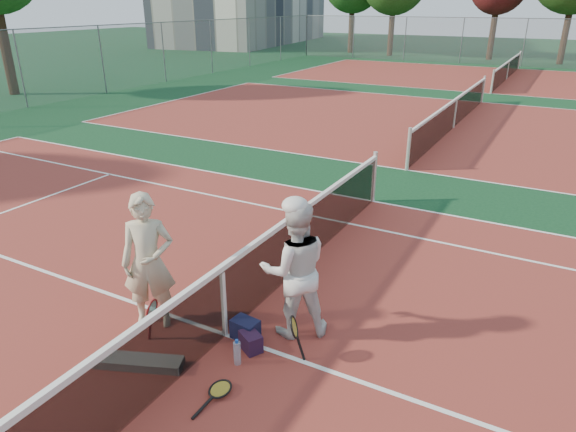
{
  "coord_description": "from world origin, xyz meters",
  "views": [
    {
      "loc": [
        3.36,
        -4.46,
        3.98
      ],
      "look_at": [
        0.0,
        1.69,
        1.05
      ],
      "focal_mm": 32.0,
      "sensor_mm": 36.0,
      "label": 1
    }
  ],
  "objects_px": {
    "net_main": "(224,301)",
    "water_bottle": "(237,353)",
    "player_b": "(295,270)",
    "racket_red": "(153,321)",
    "player_a": "(148,262)",
    "racket_spare": "(220,390)",
    "racket_black_held": "(294,339)",
    "sports_bag_purple": "(251,342)",
    "sports_bag_navy": "(245,329)"
  },
  "relations": [
    {
      "from": "racket_spare",
      "to": "sports_bag_purple",
      "type": "xyz_separation_m",
      "value": [
        -0.12,
        0.81,
        0.08
      ]
    },
    {
      "from": "player_a",
      "to": "water_bottle",
      "type": "height_order",
      "value": "player_a"
    },
    {
      "from": "player_b",
      "to": "racket_black_held",
      "type": "relative_size",
      "value": 3.08
    },
    {
      "from": "player_a",
      "to": "water_bottle",
      "type": "bearing_deg",
      "value": -40.41
    },
    {
      "from": "racket_red",
      "to": "sports_bag_navy",
      "type": "distance_m",
      "value": 1.15
    },
    {
      "from": "player_a",
      "to": "player_b",
      "type": "height_order",
      "value": "player_a"
    },
    {
      "from": "player_a",
      "to": "sports_bag_purple",
      "type": "height_order",
      "value": "player_a"
    },
    {
      "from": "player_b",
      "to": "water_bottle",
      "type": "height_order",
      "value": "player_b"
    },
    {
      "from": "sports_bag_navy",
      "to": "water_bottle",
      "type": "relative_size",
      "value": 1.13
    },
    {
      "from": "net_main",
      "to": "player_b",
      "type": "xyz_separation_m",
      "value": [
        0.74,
        0.52,
        0.39
      ]
    },
    {
      "from": "racket_spare",
      "to": "sports_bag_purple",
      "type": "relative_size",
      "value": 2.07
    },
    {
      "from": "player_b",
      "to": "sports_bag_navy",
      "type": "bearing_deg",
      "value": 6.13
    },
    {
      "from": "racket_black_held",
      "to": "sports_bag_purple",
      "type": "xyz_separation_m",
      "value": [
        -0.55,
        -0.1,
        -0.18
      ]
    },
    {
      "from": "racket_red",
      "to": "net_main",
      "type": "bearing_deg",
      "value": 25.91
    },
    {
      "from": "player_b",
      "to": "player_a",
      "type": "bearing_deg",
      "value": -13.75
    },
    {
      "from": "racket_black_held",
      "to": "water_bottle",
      "type": "height_order",
      "value": "racket_black_held"
    },
    {
      "from": "racket_black_held",
      "to": "racket_spare",
      "type": "relative_size",
      "value": 0.98
    },
    {
      "from": "player_a",
      "to": "racket_spare",
      "type": "distance_m",
      "value": 1.9
    },
    {
      "from": "sports_bag_navy",
      "to": "water_bottle",
      "type": "height_order",
      "value": "water_bottle"
    },
    {
      "from": "player_b",
      "to": "sports_bag_navy",
      "type": "xyz_separation_m",
      "value": [
        -0.47,
        -0.45,
        -0.77
      ]
    },
    {
      "from": "sports_bag_purple",
      "to": "racket_spare",
      "type": "bearing_deg",
      "value": -81.87
    },
    {
      "from": "racket_black_held",
      "to": "water_bottle",
      "type": "relative_size",
      "value": 1.95
    },
    {
      "from": "racket_spare",
      "to": "sports_bag_purple",
      "type": "height_order",
      "value": "sports_bag_purple"
    },
    {
      "from": "racket_spare",
      "to": "sports_bag_navy",
      "type": "xyz_separation_m",
      "value": [
        -0.3,
        0.97,
        0.09
      ]
    },
    {
      "from": "player_b",
      "to": "racket_red",
      "type": "xyz_separation_m",
      "value": [
        -1.45,
        -1.04,
        -0.6
      ]
    },
    {
      "from": "racket_black_held",
      "to": "sports_bag_purple",
      "type": "bearing_deg",
      "value": -10.41
    },
    {
      "from": "water_bottle",
      "to": "sports_bag_navy",
      "type": "bearing_deg",
      "value": 112.23
    },
    {
      "from": "player_a",
      "to": "water_bottle",
      "type": "distance_m",
      "value": 1.64
    },
    {
      "from": "player_a",
      "to": "racket_spare",
      "type": "xyz_separation_m",
      "value": [
        1.55,
        -0.67,
        -0.88
      ]
    },
    {
      "from": "racket_red",
      "to": "racket_black_held",
      "type": "xyz_separation_m",
      "value": [
        1.72,
        0.52,
        -0.0
      ]
    },
    {
      "from": "player_a",
      "to": "sports_bag_navy",
      "type": "distance_m",
      "value": 1.5
    },
    {
      "from": "net_main",
      "to": "player_a",
      "type": "xyz_separation_m",
      "value": [
        -0.98,
        -0.23,
        0.41
      ]
    },
    {
      "from": "racket_black_held",
      "to": "net_main",
      "type": "bearing_deg",
      "value": -20.28
    },
    {
      "from": "racket_black_held",
      "to": "racket_red",
      "type": "bearing_deg",
      "value": -3.37
    },
    {
      "from": "net_main",
      "to": "racket_spare",
      "type": "relative_size",
      "value": 18.29
    },
    {
      "from": "player_a",
      "to": "player_b",
      "type": "xyz_separation_m",
      "value": [
        1.72,
        0.74,
        -0.02
      ]
    },
    {
      "from": "racket_spare",
      "to": "water_bottle",
      "type": "height_order",
      "value": "water_bottle"
    },
    {
      "from": "net_main",
      "to": "player_b",
      "type": "relative_size",
      "value": 6.09
    },
    {
      "from": "racket_red",
      "to": "sports_bag_purple",
      "type": "bearing_deg",
      "value": 9.81
    },
    {
      "from": "net_main",
      "to": "water_bottle",
      "type": "height_order",
      "value": "net_main"
    },
    {
      "from": "net_main",
      "to": "water_bottle",
      "type": "xyz_separation_m",
      "value": [
        0.46,
        -0.4,
        -0.36
      ]
    },
    {
      "from": "sports_bag_purple",
      "to": "water_bottle",
      "type": "relative_size",
      "value": 0.96
    },
    {
      "from": "player_b",
      "to": "racket_red",
      "type": "bearing_deg",
      "value": -1.6
    },
    {
      "from": "racket_red",
      "to": "sports_bag_navy",
      "type": "height_order",
      "value": "racket_red"
    },
    {
      "from": "racket_red",
      "to": "sports_bag_navy",
      "type": "relative_size",
      "value": 1.75
    },
    {
      "from": "sports_bag_navy",
      "to": "racket_red",
      "type": "bearing_deg",
      "value": -148.79
    },
    {
      "from": "player_b",
      "to": "racket_spare",
      "type": "distance_m",
      "value": 1.67
    },
    {
      "from": "player_a",
      "to": "sports_bag_purple",
      "type": "relative_size",
      "value": 6.35
    },
    {
      "from": "player_b",
      "to": "water_bottle",
      "type": "relative_size",
      "value": 6.01
    },
    {
      "from": "player_a",
      "to": "racket_red",
      "type": "relative_size",
      "value": 3.1
    }
  ]
}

